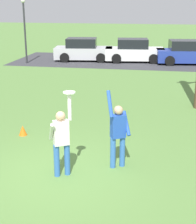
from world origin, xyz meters
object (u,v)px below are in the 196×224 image
object	(u,v)px
lamppost_by_lot	(25,25)
field_cone_orange	(23,130)
person_defender	(118,131)
parked_car_silver	(83,50)
parked_car_white	(134,51)
person_catcher	(61,138)
frisbee_disc	(69,92)
parked_car_blue	(187,53)

from	to	relation	value
lamppost_by_lot	field_cone_orange	bearing A→B (deg)	-69.13
person_defender	parked_car_silver	distance (m)	17.05
person_defender	lamppost_by_lot	world-z (taller)	lamppost_by_lot
parked_car_white	field_cone_orange	bearing A→B (deg)	-105.88
person_catcher	lamppost_by_lot	xyz separation A→B (m)	(-6.92, 15.31, 1.60)
frisbee_disc	parked_car_white	distance (m)	17.28
parked_car_silver	parked_car_blue	size ratio (longest dim) A/B	1.00
lamppost_by_lot	parked_car_blue	bearing A→B (deg)	9.10
parked_car_blue	field_cone_orange	xyz separation A→B (m)	(-5.92, -14.67, -0.57)
person_defender	parked_car_white	size ratio (longest dim) A/B	0.48
frisbee_disc	lamppost_by_lot	world-z (taller)	lamppost_by_lot
person_defender	frisbee_disc	size ratio (longest dim) A/B	7.28
frisbee_disc	parked_car_blue	xyz separation A→B (m)	(3.74, 16.94, -1.37)
person_defender	field_cone_orange	bearing A→B (deg)	-56.00
person_catcher	field_cone_orange	size ratio (longest dim) A/B	6.50
frisbee_disc	parked_car_silver	size ratio (longest dim) A/B	0.07
person_catcher	person_defender	distance (m)	1.46
person_defender	parked_car_white	distance (m)	16.65
frisbee_disc	lamppost_by_lot	bearing A→B (deg)	115.09
person_defender	person_catcher	bearing A→B (deg)	0.00
lamppost_by_lot	field_cone_orange	xyz separation A→B (m)	(4.93, -12.93, -2.43)
parked_car_silver	frisbee_disc	bearing A→B (deg)	-85.45
person_catcher	parked_car_white	world-z (taller)	person_catcher
person_catcher	parked_car_silver	distance (m)	17.44
parked_car_blue	parked_car_silver	bearing A→B (deg)	172.31
parked_car_silver	field_cone_orange	bearing A→B (deg)	-91.98
frisbee_disc	parked_car_white	xyz separation A→B (m)	(0.13, 17.22, -1.37)
parked_car_silver	parked_car_blue	world-z (taller)	same
parked_car_white	lamppost_by_lot	bearing A→B (deg)	-171.49
person_catcher	person_defender	size ratio (longest dim) A/B	1.02
person_catcher	parked_car_blue	distance (m)	17.50
person_catcher	field_cone_orange	xyz separation A→B (m)	(-1.99, 2.38, -0.82)
person_defender	parked_car_silver	size ratio (longest dim) A/B	0.48
person_catcher	person_defender	world-z (taller)	person_catcher
parked_car_blue	field_cone_orange	world-z (taller)	parked_car_blue
person_defender	frisbee_disc	xyz separation A→B (m)	(-1.08, -0.60, 1.11)
person_catcher	parked_car_silver	bearing A→B (deg)	71.99
parked_car_white	frisbee_disc	bearing A→B (deg)	-97.51
person_catcher	parked_car_blue	size ratio (longest dim) A/B	0.48
parked_car_blue	frisbee_disc	bearing A→B (deg)	-109.52
person_defender	field_cone_orange	xyz separation A→B (m)	(-3.27, 1.67, -0.82)
person_defender	parked_car_blue	world-z (taller)	person_defender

